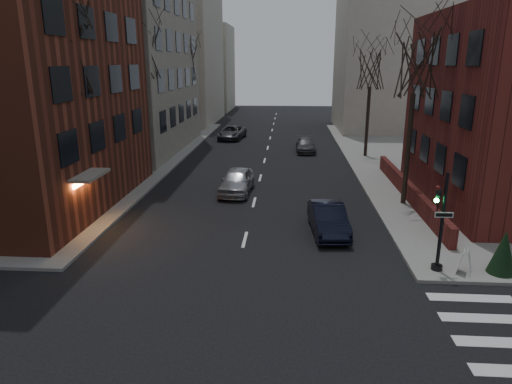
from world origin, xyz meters
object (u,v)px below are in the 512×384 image
tree_left_a (65,55)px  tree_right_a (416,64)px  streetlamp_far (196,99)px  sandwich_board (465,262)px  tree_left_c (185,63)px  streetlamp_near (137,122)px  car_lane_silver (237,181)px  tree_right_b (371,69)px  parked_sedan (328,219)px  car_lane_gray (306,145)px  traffic_signal (440,228)px  evergreen_shrub (504,252)px  tree_left_b (142,51)px  car_lane_far (232,132)px

tree_left_a → tree_right_a: (17.60, 4.00, -0.44)m
streetlamp_far → sandwich_board: streetlamp_far is taller
tree_left_c → tree_right_a: 28.17m
tree_left_a → tree_left_c: bearing=90.0°
streetlamp_near → car_lane_silver: size_ratio=1.35×
tree_right_b → parked_sedan: tree_right_b is taller
tree_right_a → car_lane_gray: 18.51m
tree_right_a → parked_sedan: tree_right_a is taller
traffic_signal → car_lane_silver: bearing=130.0°
traffic_signal → sandwich_board: bearing=-9.8°
streetlamp_near → streetlamp_far: same height
tree_left_a → tree_left_c: 26.00m
traffic_signal → streetlamp_far: streetlamp_far is taller
car_lane_silver → car_lane_gray: car_lane_silver is taller
streetlamp_far → parked_sedan: size_ratio=1.40×
tree_left_a → car_lane_silver: (7.53, 5.97, -7.68)m
tree_left_c → tree_right_b: (17.60, -8.00, -0.44)m
tree_left_c → evergreen_shrub: (19.22, -31.13, -6.99)m
tree_left_b → streetlamp_far: size_ratio=1.72×
tree_right_a → car_lane_far: 27.38m
tree_left_b → car_lane_gray: tree_left_b is taller
parked_sedan → sandwich_board: size_ratio=4.89×
traffic_signal → streetlamp_near: (-16.14, 13.01, 2.33)m
tree_left_b → car_lane_silver: tree_left_b is taller
streetlamp_near → sandwich_board: bearing=-37.5°
car_lane_far → evergreen_shrub: evergreen_shrub is taller
tree_right_b → car_lane_far: bearing=145.2°
car_lane_silver → traffic_signal: bearing=-46.3°
parked_sedan → evergreen_shrub: bearing=-38.6°
car_lane_far → sandwich_board: bearing=-60.6°
traffic_signal → sandwich_board: (1.05, -0.18, -1.30)m
sandwich_board → car_lane_gray: bearing=126.5°
tree_left_c → car_lane_far: tree_left_c is taller
tree_left_a → traffic_signal: bearing=-16.6°
car_lane_gray → evergreen_shrub: evergreen_shrub is taller
traffic_signal → tree_right_a: tree_right_a is taller
streetlamp_far → sandwich_board: (17.19, -33.19, -3.63)m
tree_right_b → evergreen_shrub: tree_right_b is taller
tree_left_a → tree_left_c: tree_left_a is taller
sandwich_board → tree_left_b: bearing=160.5°
car_lane_far → tree_left_a: bearing=-92.6°
traffic_signal → tree_right_b: 23.71m
car_lane_gray → car_lane_far: bearing=137.6°
traffic_signal → sandwich_board: size_ratio=4.36×
tree_right_b → streetlamp_near: size_ratio=1.46×
traffic_signal → parked_sedan: size_ratio=0.89×
traffic_signal → evergreen_shrub: size_ratio=2.26×
tree_left_b → streetlamp_far: bearing=87.9°
tree_right_a → car_lane_gray: tree_right_a is taller
tree_left_a → sandwich_board: size_ratio=11.19×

